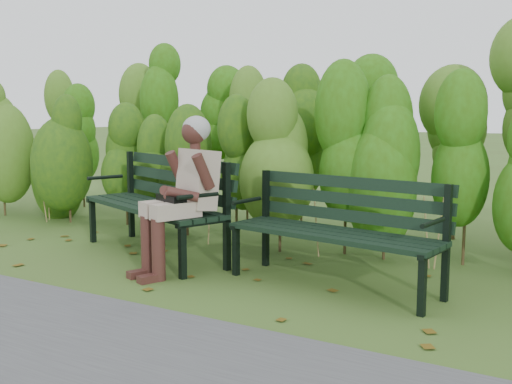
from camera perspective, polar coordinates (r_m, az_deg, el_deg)
The scene contains 7 objects.
ground at distance 5.32m, azimuth -1.91°, elevation -8.47°, with size 80.00×80.00×0.00m, color #435A24.
footpath at distance 3.75m, azimuth -20.73°, elevation -15.99°, with size 60.00×2.50×0.01m, color #474749.
hedge_band at distance 6.77m, azimuth 6.45°, elevation 5.75°, with size 11.04×1.67×2.42m.
leaf_litter at distance 5.41m, azimuth -5.43°, elevation -8.18°, with size 5.89×2.28×0.01m.
bench_left at distance 6.29m, azimuth -8.98°, elevation -0.47°, with size 2.13×1.36×1.02m.
bench_right at distance 5.13m, azimuth 7.95°, elevation -2.88°, with size 1.92×0.87×0.93m.
seated_woman at distance 5.49m, azimuth -6.87°, elevation 0.71°, with size 0.65×0.88×1.44m.
Camera 1 is at (2.71, -4.33, 1.48)m, focal length 42.00 mm.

